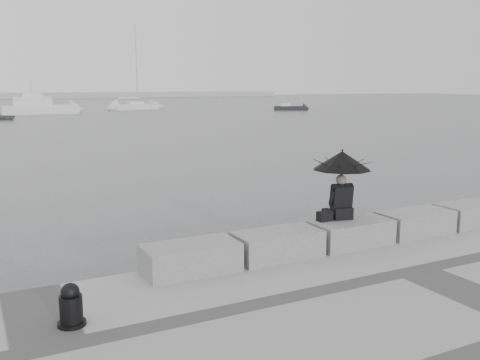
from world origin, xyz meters
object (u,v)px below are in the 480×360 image
seated_person (342,169)px  mooring_bollard (71,308)px  dinghy (4,117)px  small_motorboat (290,108)px  motor_cruiser (40,107)px  sailboat_right (135,106)px

seated_person → mooring_bollard: seated_person is taller
dinghy → mooring_bollard: bearing=-131.2°
seated_person → small_motorboat: bearing=69.5°
mooring_bollard → small_motorboat: mooring_bollard is taller
motor_cruiser → seated_person: bearing=-92.3°
small_motorboat → dinghy: 39.63m
motor_cruiser → small_motorboat: 34.79m
small_motorboat → seated_person: bearing=-92.2°
sailboat_right → small_motorboat: bearing=-41.3°
seated_person → sailboat_right: size_ratio=0.11×
seated_person → dinghy: (-2.50, 54.32, -1.70)m
motor_cruiser → small_motorboat: motor_cruiser is taller
dinghy → sailboat_right: bearing=3.5°
motor_cruiser → small_motorboat: size_ratio=1.87×
sailboat_right → small_motorboat: sailboat_right is taller
sailboat_right → motor_cruiser: sailboat_right is taller
motor_cruiser → mooring_bollard: bearing=-96.9°
seated_person → mooring_bollard: size_ratio=2.36×
mooring_bollard → sailboat_right: (22.50, 73.11, -0.21)m
small_motorboat → dinghy: small_motorboat is taller
seated_person → mooring_bollard: 5.78m
mooring_bollard → sailboat_right: 76.50m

